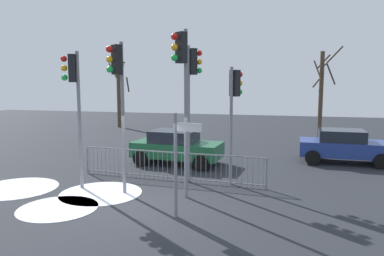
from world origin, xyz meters
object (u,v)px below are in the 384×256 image
at_px(traffic_light_rear_right, 118,84).
at_px(car_blue_mid, 344,146).
at_px(traffic_light_mid_right, 234,99).
at_px(bare_tree_centre, 321,93).
at_px(traffic_light_foreground_right, 74,89).
at_px(traffic_light_rear_left, 192,83).
at_px(bare_tree_left, 119,94).
at_px(traffic_light_foreground_left, 182,76).
at_px(direction_sign_post, 178,159).
at_px(car_green_far, 176,147).

height_order(traffic_light_rear_right, car_blue_mid, traffic_light_rear_right).
distance_m(traffic_light_mid_right, car_blue_mid, 6.57).
relative_size(traffic_light_mid_right, bare_tree_centre, 0.72).
height_order(traffic_light_foreground_right, traffic_light_rear_left, traffic_light_rear_left).
height_order(traffic_light_rear_right, bare_tree_left, bare_tree_left).
bearing_deg(traffic_light_rear_right, traffic_light_foreground_right, 27.79).
bearing_deg(traffic_light_foreground_left, bare_tree_left, -22.21).
bearing_deg(traffic_light_rear_left, traffic_light_mid_right, 56.56).
bearing_deg(bare_tree_centre, traffic_light_rear_right, -119.34).
bearing_deg(direction_sign_post, bare_tree_left, 132.00).
relative_size(traffic_light_foreground_left, car_blue_mid, 1.32).
distance_m(car_green_far, car_blue_mid, 7.37).
relative_size(traffic_light_foreground_right, bare_tree_left, 0.88).
height_order(traffic_light_foreground_right, bare_tree_centre, bare_tree_centre).
xyz_separation_m(traffic_light_rear_right, car_green_far, (0.53, 4.56, -2.74)).
xyz_separation_m(traffic_light_rear_right, bare_tree_centre, (7.20, 12.80, -0.59)).
bearing_deg(direction_sign_post, traffic_light_rear_left, 110.65).
bearing_deg(traffic_light_rear_right, bare_tree_left, -29.71).
bearing_deg(car_blue_mid, car_green_far, -162.12).
height_order(traffic_light_rear_right, direction_sign_post, traffic_light_rear_right).
bearing_deg(car_green_far, car_blue_mid, 20.99).
height_order(traffic_light_mid_right, bare_tree_centre, bare_tree_centre).
xyz_separation_m(traffic_light_foreground_right, bare_tree_left, (-5.76, 15.75, -0.75)).
xyz_separation_m(traffic_light_foreground_left, traffic_light_mid_right, (1.30, 2.04, -0.75)).
relative_size(traffic_light_mid_right, car_blue_mid, 1.05).
xyz_separation_m(direction_sign_post, bare_tree_centre, (4.85, 14.33, 1.35)).
bearing_deg(bare_tree_left, bare_tree_centre, -12.20).
distance_m(traffic_light_foreground_left, direction_sign_post, 2.70).
bearing_deg(bare_tree_centre, direction_sign_post, -108.70).
height_order(traffic_light_rear_left, car_green_far, traffic_light_rear_left).
bearing_deg(bare_tree_left, traffic_light_rear_right, -65.01).
relative_size(traffic_light_rear_right, direction_sign_post, 1.72).
distance_m(traffic_light_foreground_right, bare_tree_centre, 15.40).
distance_m(traffic_light_mid_right, bare_tree_centre, 11.38).
relative_size(traffic_light_foreground_right, car_blue_mid, 1.18).
bearing_deg(direction_sign_post, traffic_light_rear_right, 159.75).
bearing_deg(traffic_light_mid_right, traffic_light_foreground_right, -124.82).
bearing_deg(traffic_light_rear_left, bare_tree_centre, 116.28).
bearing_deg(traffic_light_rear_right, car_blue_mid, -104.01).
distance_m(car_green_far, bare_tree_centre, 10.82).
bearing_deg(bare_tree_centre, bare_tree_left, 167.80).
height_order(traffic_light_foreground_right, traffic_light_mid_right, traffic_light_foreground_right).
bearing_deg(traffic_light_mid_right, car_blue_mid, 80.72).
bearing_deg(direction_sign_post, bare_tree_centre, 84.07).
height_order(traffic_light_rear_right, bare_tree_centre, bare_tree_centre).
distance_m(direction_sign_post, bare_tree_centre, 15.18).
height_order(car_blue_mid, bare_tree_left, bare_tree_left).
bearing_deg(car_green_far, direction_sign_post, -68.05).
bearing_deg(car_green_far, traffic_light_rear_left, -57.24).
distance_m(traffic_light_rear_right, traffic_light_mid_right, 3.97).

